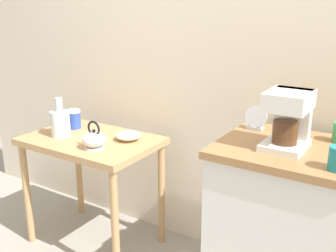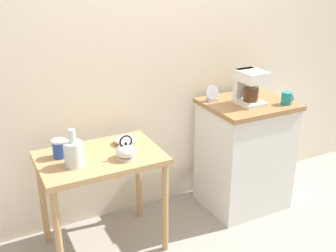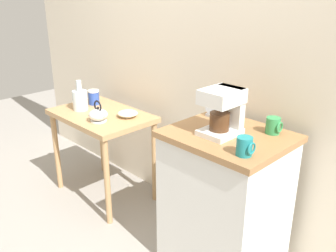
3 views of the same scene
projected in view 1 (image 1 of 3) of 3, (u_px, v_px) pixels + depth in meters
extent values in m
cube|color=beige|center=(234.00, 26.00, 2.25)|extent=(4.40, 0.10, 2.80)
cube|color=tan|center=(91.00, 141.00, 2.49)|extent=(0.81, 0.54, 0.04)
cylinder|color=tan|center=(27.00, 194.00, 2.60)|extent=(0.04, 0.04, 0.69)
cylinder|color=tan|center=(115.00, 227.00, 2.22)|extent=(0.04, 0.04, 0.69)
cylinder|color=tan|center=(79.00, 170.00, 2.97)|extent=(0.04, 0.04, 0.69)
cylinder|color=tan|center=(161.00, 194.00, 2.60)|extent=(0.04, 0.04, 0.69)
cube|color=white|center=(284.00, 237.00, 1.97)|extent=(0.63, 0.54, 0.87)
cube|color=#9E7044|center=(293.00, 150.00, 1.83)|extent=(0.66, 0.57, 0.04)
cylinder|color=beige|center=(129.00, 139.00, 2.45)|extent=(0.07, 0.07, 0.01)
ellipsoid|color=beige|center=(128.00, 135.00, 2.44)|extent=(0.16, 0.16, 0.04)
cylinder|color=white|center=(95.00, 147.00, 2.31)|extent=(0.12, 0.12, 0.01)
ellipsoid|color=white|center=(94.00, 140.00, 2.30)|extent=(0.14, 0.14, 0.08)
cone|color=white|center=(103.00, 141.00, 2.26)|extent=(0.07, 0.03, 0.05)
sphere|color=black|center=(94.00, 131.00, 2.28)|extent=(0.02, 0.02, 0.02)
torus|color=black|center=(94.00, 128.00, 2.28)|extent=(0.09, 0.01, 0.09)
cylinder|color=silver|center=(60.00, 124.00, 2.50)|extent=(0.12, 0.12, 0.16)
cylinder|color=silver|center=(59.00, 105.00, 2.47)|extent=(0.04, 0.04, 0.09)
cylinder|color=#2D4CAD|center=(74.00, 120.00, 2.67)|extent=(0.09, 0.09, 0.11)
cylinder|color=white|center=(73.00, 111.00, 2.65)|extent=(0.09, 0.09, 0.01)
cube|color=white|center=(285.00, 145.00, 1.80)|extent=(0.18, 0.22, 0.03)
cube|color=white|center=(292.00, 116.00, 1.83)|extent=(0.16, 0.05, 0.26)
cube|color=white|center=(289.00, 101.00, 1.74)|extent=(0.18, 0.22, 0.08)
cylinder|color=#4C2D19|center=(285.00, 132.00, 1.77)|extent=(0.11, 0.11, 0.10)
cube|color=#B2B5BA|center=(255.00, 128.00, 2.07)|extent=(0.08, 0.06, 0.02)
cylinder|color=#B2B5BA|center=(256.00, 116.00, 2.05)|extent=(0.11, 0.05, 0.11)
cylinder|color=black|center=(256.00, 116.00, 2.05)|extent=(0.10, 0.04, 0.09)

